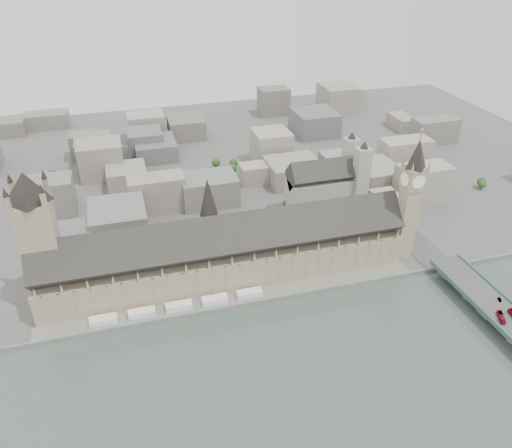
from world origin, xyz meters
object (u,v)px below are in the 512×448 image
object	(u,v)px
elizabeth_tower	(411,193)
victoria_tower	(38,236)
palace_of_westminster	(226,253)
westminster_bridge	(510,326)
westminster_abbey	(327,187)
car_approach	(398,211)
car_silver	(500,299)
red_bus_north	(501,317)

from	to	relation	value
elizabeth_tower	victoria_tower	world-z (taller)	elizabeth_tower
palace_of_westminster	westminster_bridge	distance (m)	195.05
westminster_abbey	westminster_bridge	bearing A→B (deg)	-74.36
westminster_bridge	westminster_abbey	bearing A→B (deg)	105.64
victoria_tower	car_approach	size ratio (longest dim) A/B	21.57
palace_of_westminster	car_silver	distance (m)	190.06
car_silver	car_approach	world-z (taller)	car_silver
westminster_abbey	red_bus_north	size ratio (longest dim) A/B	5.83
westminster_abbey	elizabeth_tower	bearing A→B (deg)	-72.71
palace_of_westminster	victoria_tower	bearing A→B (deg)	177.04
car_approach	palace_of_westminster	bearing A→B (deg)	-164.11
victoria_tower	westminster_bridge	xyz separation A→B (m)	(284.00, -113.50, -50.08)
car_silver	westminster_abbey	bearing A→B (deg)	131.90
red_bus_north	car_silver	size ratio (longest dim) A/B	2.71
westminster_bridge	car_approach	xyz separation A→B (m)	(3.41, 147.50, 5.80)
elizabeth_tower	palace_of_westminster	bearing A→B (deg)	175.15
victoria_tower	car_silver	distance (m)	308.15
palace_of_westminster	victoria_tower	xyz separation A→B (m)	(-122.00, 6.30, 32.50)
red_bus_north	car_approach	world-z (taller)	red_bus_north
red_bus_north	victoria_tower	bearing A→B (deg)	-176.69
car_silver	westminster_bridge	bearing A→B (deg)	-84.71
red_bus_north	palace_of_westminster	bearing A→B (deg)	171.25
car_silver	car_approach	distance (m)	128.49
elizabeth_tower	car_silver	bearing A→B (deg)	-68.61
elizabeth_tower	westminster_abbey	xyz separation A→B (m)	(-27.08, 87.00, -33.01)
westminster_abbey	car_silver	bearing A→B (deg)	-70.77
victoria_tower	car_silver	bearing A→B (deg)	-18.05
elizabeth_tower	car_approach	world-z (taller)	elizabeth_tower
westminster_abbey	victoria_tower	bearing A→B (deg)	-163.50
westminster_bridge	victoria_tower	bearing A→B (deg)	158.22
palace_of_westminster	westminster_bridge	bearing A→B (deg)	-33.49
palace_of_westminster	westminster_abbey	distance (m)	134.09
westminster_bridge	car_silver	world-z (taller)	car_silver
red_bus_north	car_approach	xyz separation A→B (m)	(9.44, 144.44, -0.95)
palace_of_westminster	victoria_tower	size ratio (longest dim) A/B	2.65
victoria_tower	car_approach	world-z (taller)	victoria_tower
westminster_abbey	car_silver	world-z (taller)	westminster_abbey
red_bus_north	car_approach	distance (m)	144.75
red_bus_north	car_silver	distance (m)	19.98
palace_of_westminster	westminster_abbey	size ratio (longest dim) A/B	3.90
palace_of_westminster	red_bus_north	distance (m)	187.85
elizabeth_tower	westminster_abbey	size ratio (longest dim) A/B	1.58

